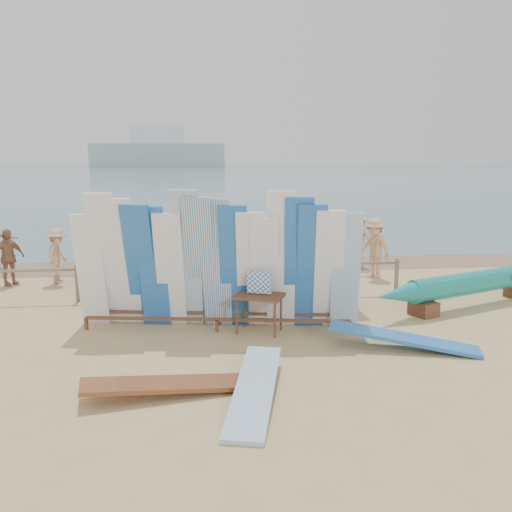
{
  "coord_description": "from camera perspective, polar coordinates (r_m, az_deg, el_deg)",
  "views": [
    {
      "loc": [
        0.92,
        -10.15,
        3.46
      ],
      "look_at": [
        2.3,
        2.55,
        1.13
      ],
      "focal_mm": 38.0,
      "sensor_mm": 36.0,
      "label": 1
    }
  ],
  "objects": [
    {
      "name": "beachgoer_extra_1",
      "position": [
        16.22,
        -24.66,
        -0.13
      ],
      "size": [
        0.92,
        0.92,
        1.55
      ],
      "primitive_type": "imported",
      "rotation": [
        0.0,
        0.0,
        0.78
      ],
      "color": "#8C6042",
      "rests_on": "ground"
    },
    {
      "name": "beachgoer_extra_0",
      "position": [
        16.08,
        12.35,
        0.83
      ],
      "size": [
        1.0,
        1.19,
        1.74
      ],
      "primitive_type": "imported",
      "rotation": [
        0.0,
        0.0,
        5.28
      ],
      "color": "tan",
      "rests_on": "ground"
    },
    {
      "name": "beachgoer_9",
      "position": [
        17.57,
        10.69,
        1.7
      ],
      "size": [
        1.1,
        1.15,
        1.74
      ],
      "primitive_type": "imported",
      "rotation": [
        0.0,
        0.0,
        5.44
      ],
      "color": "tan",
      "rests_on": "ground"
    },
    {
      "name": "main_surfboard_rack",
      "position": [
        10.93,
        -4.16,
        -1.2
      ],
      "size": [
        5.75,
        1.56,
        2.87
      ],
      "rotation": [
        0.0,
        0.0,
        -0.15
      ],
      "color": "brown",
      "rests_on": "ground"
    },
    {
      "name": "fence",
      "position": [
        13.48,
        -9.99,
        -1.93
      ],
      "size": [
        12.08,
        0.08,
        0.9
      ],
      "color": "#786E5A",
      "rests_on": "ground"
    },
    {
      "name": "beachgoer_7",
      "position": [
        16.07,
        -0.48,
        1.16
      ],
      "size": [
        0.54,
        0.73,
        1.79
      ],
      "primitive_type": "imported",
      "rotation": [
        0.0,
        0.0,
        1.88
      ],
      "color": "#8C6042",
      "rests_on": "ground"
    },
    {
      "name": "flat_board_c",
      "position": [
        8.4,
        -8.54,
        -14.11
      ],
      "size": [
        2.75,
        0.99,
        0.29
      ],
      "primitive_type": "cube",
      "rotation": [
        0.08,
        0.0,
        1.73
      ],
      "color": "brown",
      "rests_on": "ground"
    },
    {
      "name": "distant_ship",
      "position": [
        190.6,
        -10.27,
        10.75
      ],
      "size": [
        45.0,
        8.0,
        14.0
      ],
      "color": "#999EA3",
      "rests_on": "ocean"
    },
    {
      "name": "stroller",
      "position": [
        14.34,
        0.29,
        -1.86
      ],
      "size": [
        0.76,
        0.91,
        1.07
      ],
      "rotation": [
        0.0,
        0.0,
        0.34
      ],
      "color": "#B0122A",
      "rests_on": "ground"
    },
    {
      "name": "side_surfboard_rack",
      "position": [
        12.59,
        6.05,
        -0.42
      ],
      "size": [
        2.2,
        0.89,
        2.48
      ],
      "rotation": [
        0.0,
        0.0,
        0.11
      ],
      "color": "brown",
      "rests_on": "ground"
    },
    {
      "name": "ground",
      "position": [
        10.76,
        -10.91,
        -8.6
      ],
      "size": [
        160.0,
        160.0,
        0.0
      ],
      "primitive_type": "plane",
      "color": "tan",
      "rests_on": "ground"
    },
    {
      "name": "vendor_table",
      "position": [
        10.85,
        0.34,
        -5.95
      ],
      "size": [
        1.12,
        0.97,
        1.25
      ],
      "rotation": [
        0.0,
        0.0,
        -0.4
      ],
      "color": "brown",
      "rests_on": "ground"
    },
    {
      "name": "beachgoer_4",
      "position": [
        15.66,
        -10.61,
        0.57
      ],
      "size": [
        1.08,
        0.73,
        1.7
      ],
      "primitive_type": "imported",
      "rotation": [
        0.0,
        0.0,
        5.96
      ],
      "color": "#8C6042",
      "rests_on": "ground"
    },
    {
      "name": "beach_chair_right",
      "position": [
        14.23,
        -1.55,
        -2.54
      ],
      "size": [
        0.81,
        0.83,
        0.98
      ],
      "rotation": [
        0.0,
        0.0,
        0.4
      ],
      "color": "#B0122A",
      "rests_on": "ground"
    },
    {
      "name": "beachgoer_3",
      "position": [
        16.0,
        -20.14,
        0.02
      ],
      "size": [
        0.52,
        1.03,
        1.53
      ],
      "primitive_type": "imported",
      "rotation": [
        0.0,
        0.0,
        1.46
      ],
      "color": "tan",
      "rests_on": "ground"
    },
    {
      "name": "outrigger_canoe",
      "position": [
        13.7,
        22.06,
        -2.72
      ],
      "size": [
        5.7,
        2.75,
        0.85
      ],
      "rotation": [
        0.0,
        0.0,
        0.39
      ],
      "color": "brown",
      "rests_on": "ground"
    },
    {
      "name": "beach_chair_left",
      "position": [
        14.73,
        -3.94,
        -2.29
      ],
      "size": [
        0.66,
        0.67,
        0.83
      ],
      "rotation": [
        0.0,
        0.0,
        -0.29
      ],
      "color": "#B0122A",
      "rests_on": "ground"
    },
    {
      "name": "wet_sand_strip",
      "position": [
        17.72,
        -9.07,
        -1.05
      ],
      "size": [
        40.0,
        2.6,
        0.01
      ],
      "primitive_type": "cube",
      "color": "#87654C",
      "rests_on": "ground"
    },
    {
      "name": "flat_board_b",
      "position": [
        8.16,
        -0.12,
        -14.73
      ],
      "size": [
        1.15,
        2.75,
        0.31
      ],
      "primitive_type": "cube",
      "rotation": [
        0.09,
        0.0,
        -0.23
      ],
      "color": "#83AED2",
      "rests_on": "ground"
    },
    {
      "name": "beachgoer_1",
      "position": [
        15.86,
        -17.17,
        0.61
      ],
      "size": [
        0.55,
        0.74,
        1.81
      ],
      "primitive_type": "imported",
      "rotation": [
        0.0,
        0.0,
        1.89
      ],
      "color": "#8C6042",
      "rests_on": "ground"
    },
    {
      "name": "beachgoer_8",
      "position": [
        15.86,
        7.34,
        0.95
      ],
      "size": [
        0.91,
        0.9,
        1.79
      ],
      "primitive_type": "imported",
      "rotation": [
        0.0,
        0.0,
        5.51
      ],
      "color": "beige",
      "rests_on": "ground"
    },
    {
      "name": "beachgoer_5",
      "position": [
        16.81,
        -11.53,
        1.36
      ],
      "size": [
        1.35,
        1.68,
        1.79
      ],
      "primitive_type": "imported",
      "rotation": [
        0.0,
        0.0,
        4.14
      ],
      "color": "beige",
      "rests_on": "ground"
    },
    {
      "name": "ocean",
      "position": [
        138.2,
        -6.66,
        8.85
      ],
      "size": [
        320.0,
        240.0,
        0.02
      ],
      "primitive_type": "cube",
      "color": "#436D78",
      "rests_on": "ground"
    },
    {
      "name": "flat_board_d",
      "position": [
        10.42,
        15.22,
        -9.43
      ],
      "size": [
        2.73,
        1.38,
        0.41
      ],
      "primitive_type": "cube",
      "rotation": [
        0.13,
        0.0,
        1.25
      ],
      "color": "#2462B5",
      "rests_on": "ground"
    }
  ]
}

